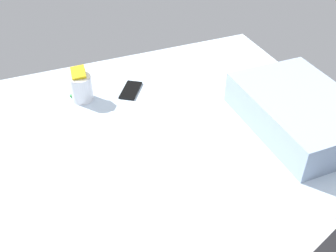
% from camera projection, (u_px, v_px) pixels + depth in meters
% --- Properties ---
extents(bed_mattress, '(1.80, 1.40, 0.18)m').
position_uv_depth(bed_mattress, '(197.00, 198.00, 1.38)').
color(bed_mattress, silver).
rests_on(bed_mattress, ground).
extents(snack_cup, '(0.09, 0.10, 0.15)m').
position_uv_depth(snack_cup, '(81.00, 86.00, 1.65)').
color(snack_cup, silver).
rests_on(snack_cup, bed_mattress).
extents(cell_phone, '(0.15, 0.13, 0.01)m').
position_uv_depth(cell_phone, '(131.00, 90.00, 1.73)').
color(cell_phone, black).
rests_on(cell_phone, bed_mattress).
extents(pillow, '(0.52, 0.36, 0.13)m').
position_uv_depth(pillow, '(301.00, 112.00, 1.51)').
color(pillow, '#8C9EB7').
rests_on(pillow, bed_mattress).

